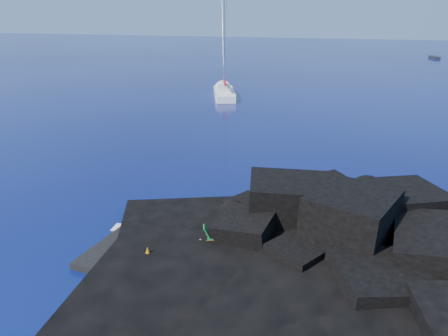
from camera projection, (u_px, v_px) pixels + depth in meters
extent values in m
plane|color=#030332|center=(93.00, 250.00, 24.12)|extent=(400.00, 400.00, 0.00)
cube|color=black|center=(172.00, 258.00, 23.36)|extent=(9.08, 6.86, 0.70)
cube|color=white|center=(192.00, 244.00, 23.94)|extent=(1.83, 1.44, 0.04)
cone|color=orange|center=(148.00, 252.00, 22.59)|extent=(0.43, 0.43, 0.63)
cube|color=black|center=(434.00, 58.00, 119.88)|extent=(2.53, 4.90, 0.63)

